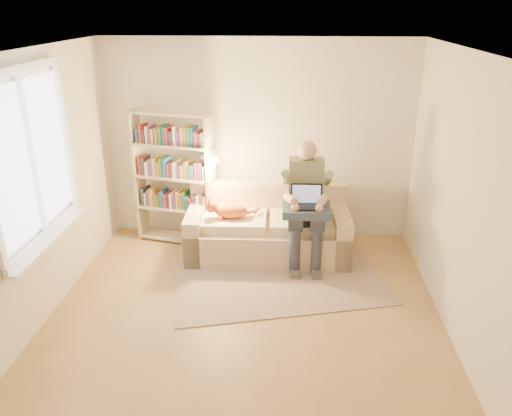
# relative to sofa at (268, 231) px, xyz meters

# --- Properties ---
(floor) EXTENTS (4.50, 4.50, 0.00)m
(floor) POSITION_rel_sofa_xyz_m (-0.17, -1.62, -0.31)
(floor) COLOR olive
(floor) RESTS_ON ground
(ceiling) EXTENTS (4.00, 4.50, 0.02)m
(ceiling) POSITION_rel_sofa_xyz_m (-0.17, -1.62, 2.29)
(ceiling) COLOR white
(ceiling) RESTS_ON wall_back
(wall_left) EXTENTS (0.02, 4.50, 2.60)m
(wall_left) POSITION_rel_sofa_xyz_m (-2.17, -1.62, 0.99)
(wall_left) COLOR silver
(wall_left) RESTS_ON floor
(wall_right) EXTENTS (0.02, 4.50, 2.60)m
(wall_right) POSITION_rel_sofa_xyz_m (1.83, -1.62, 0.99)
(wall_right) COLOR silver
(wall_right) RESTS_ON floor
(wall_back) EXTENTS (4.00, 0.02, 2.60)m
(wall_back) POSITION_rel_sofa_xyz_m (-0.17, 0.63, 0.99)
(wall_back) COLOR silver
(wall_back) RESTS_ON floor
(wall_front) EXTENTS (4.00, 0.02, 2.60)m
(wall_front) POSITION_rel_sofa_xyz_m (-0.17, -3.87, 0.99)
(wall_front) COLOR silver
(wall_front) RESTS_ON floor
(window) EXTENTS (0.12, 1.52, 1.69)m
(window) POSITION_rel_sofa_xyz_m (-2.11, -1.42, 1.07)
(window) COLOR white
(window) RESTS_ON wall_left
(sofa) EXTENTS (2.02, 0.96, 0.85)m
(sofa) POSITION_rel_sofa_xyz_m (0.00, 0.00, 0.00)
(sofa) COLOR #C5AC8B
(sofa) RESTS_ON floor
(person) EXTENTS (0.44, 0.69, 1.49)m
(person) POSITION_rel_sofa_xyz_m (0.45, -0.14, 0.52)
(person) COLOR gray
(person) RESTS_ON sofa
(cat) EXTENTS (0.62, 0.23, 0.23)m
(cat) POSITION_rel_sofa_xyz_m (-0.48, -0.14, 0.33)
(cat) COLOR orange
(cat) RESTS_ON sofa
(blanket) EXTENTS (0.57, 0.48, 0.09)m
(blanket) POSITION_rel_sofa_xyz_m (0.48, -0.29, 0.43)
(blanket) COLOR #2D3B4E
(blanket) RESTS_ON person
(laptop) EXTENTS (0.37, 0.29, 0.32)m
(laptop) POSITION_rel_sofa_xyz_m (0.48, -0.28, 0.53)
(laptop) COLOR black
(laptop) RESTS_ON blanket
(bookshelf) EXTENTS (1.15, 0.55, 1.76)m
(bookshelf) POSITION_rel_sofa_xyz_m (-1.22, 0.28, 0.66)
(bookshelf) COLOR beige
(bookshelf) RESTS_ON floor
(rug) EXTENTS (2.68, 1.97, 0.01)m
(rug) POSITION_rel_sofa_xyz_m (0.16, -0.71, -0.30)
(rug) COLOR gray
(rug) RESTS_ON floor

